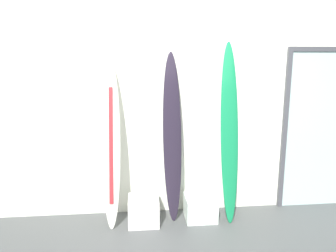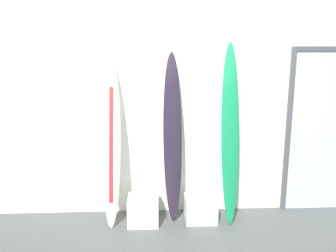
{
  "view_description": "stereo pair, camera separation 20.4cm",
  "coord_description": "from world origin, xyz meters",
  "views": [
    {
      "loc": [
        -0.71,
        -2.92,
        2.02
      ],
      "look_at": [
        -0.31,
        0.95,
        1.23
      ],
      "focal_mm": 34.54,
      "sensor_mm": 36.0,
      "label": 1
    },
    {
      "loc": [
        -0.51,
        -2.93,
        2.02
      ],
      "look_at": [
        -0.31,
        0.95,
        1.23
      ],
      "focal_mm": 34.54,
      "sensor_mm": 36.0,
      "label": 2
    }
  ],
  "objects": [
    {
      "name": "wall_back",
      "position": [
        0.0,
        1.3,
        1.4
      ],
      "size": [
        7.2,
        0.2,
        2.8
      ],
      "primitive_type": "cube",
      "color": "white",
      "rests_on": "ground"
    },
    {
      "name": "surfboard_charcoal",
      "position": [
        -0.25,
        1.02,
        1.07
      ],
      "size": [
        0.25,
        0.36,
        2.14
      ],
      "color": "#231C2A",
      "rests_on": "ground"
    },
    {
      "name": "glass_door",
      "position": [
        1.84,
        1.18,
        1.13
      ],
      "size": [
        1.14,
        0.06,
        2.2
      ],
      "color": "silver",
      "rests_on": "ground"
    },
    {
      "name": "surfboard_emerald",
      "position": [
        0.46,
        0.94,
        1.13
      ],
      "size": [
        0.24,
        0.46,
        2.26
      ],
      "color": "#147B47",
      "rests_on": "ground"
    },
    {
      "name": "display_block_left",
      "position": [
        0.1,
        0.92,
        0.15
      ],
      "size": [
        0.39,
        0.39,
        0.3
      ],
      "color": "white",
      "rests_on": "ground"
    },
    {
      "name": "surfboard_ivory",
      "position": [
        -1.01,
        0.95,
        1.01
      ],
      "size": [
        0.25,
        0.48,
        2.02
      ],
      "color": "silver",
      "rests_on": "ground"
    },
    {
      "name": "display_block_center",
      "position": [
        -0.63,
        0.88,
        0.17
      ],
      "size": [
        0.38,
        0.38,
        0.33
      ],
      "color": "white",
      "rests_on": "ground"
    }
  ]
}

